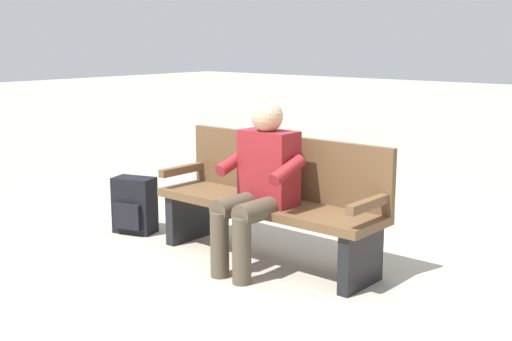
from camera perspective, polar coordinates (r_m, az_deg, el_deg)
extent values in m
plane|color=#A89E8E|center=(4.84, 0.85, -7.84)|extent=(40.00, 40.00, 0.00)
cube|color=brown|center=(4.71, 0.87, -3.01)|extent=(1.80, 0.49, 0.06)
cube|color=brown|center=(4.82, 2.51, 0.41)|extent=(1.80, 0.06, 0.45)
cube|color=brown|center=(4.20, 9.85, -2.86)|extent=(0.06, 0.48, 0.06)
cube|color=brown|center=(5.25, -6.29, 0.09)|extent=(0.06, 0.48, 0.06)
cube|color=black|center=(4.33, 9.11, -7.57)|extent=(0.08, 0.43, 0.39)
cube|color=black|center=(5.30, -5.83, -3.96)|extent=(0.08, 0.43, 0.39)
cube|color=maroon|center=(4.57, 1.12, 0.26)|extent=(0.40, 0.22, 0.52)
sphere|color=tan|center=(4.50, 0.97, 4.71)|extent=(0.22, 0.22, 0.22)
cylinder|color=#4C4233|center=(4.41, 0.38, -3.43)|extent=(0.15, 0.42, 0.15)
cylinder|color=#4C4233|center=(4.53, -1.56, -3.01)|extent=(0.15, 0.42, 0.15)
cylinder|color=#4C4233|center=(4.34, -1.25, -6.98)|extent=(0.13, 0.13, 0.45)
cylinder|color=#4C4233|center=(4.47, -3.18, -6.45)|extent=(0.13, 0.13, 0.45)
cylinder|color=maroon|center=(4.34, 2.73, 0.01)|extent=(0.09, 0.31, 0.18)
cylinder|color=maroon|center=(4.65, -1.95, 0.76)|extent=(0.09, 0.31, 0.18)
cube|color=black|center=(5.55, -10.49, -2.96)|extent=(0.38, 0.29, 0.47)
cube|color=black|center=(5.48, -11.11, -3.95)|extent=(0.24, 0.11, 0.21)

